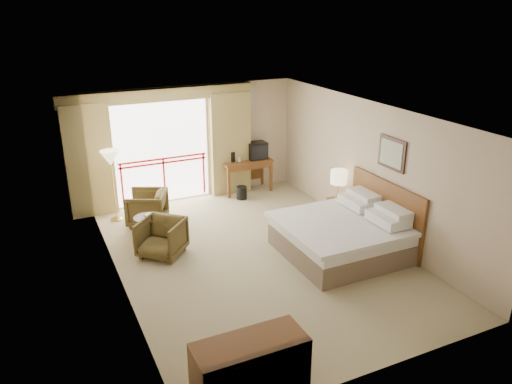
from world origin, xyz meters
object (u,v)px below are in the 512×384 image
desk (245,166)px  armchair_near (163,255)px  floor_lamp (110,161)px  side_table (148,226)px  bed (343,235)px  dresser (250,373)px  tv (257,151)px  nightstand (338,211)px  armchair_far (148,223)px  wastebasket (242,193)px  table_lamp (339,177)px

desk → armchair_near: (-2.83, -2.51, -0.64)m
armchair_near → floor_lamp: size_ratio=0.50×
desk → side_table: 3.54m
bed → dresser: bearing=-139.3°
desk → side_table: desk is taller
desk → armchair_near: 3.84m
side_table → tv: bearing=30.0°
bed → nightstand: size_ratio=3.98×
dresser → armchair_far: bearing=87.7°
side_table → desk: bearing=33.3°
wastebasket → side_table: 3.00m
table_lamp → wastebasket: 2.64m
bed → table_lamp: 1.59m
bed → armchair_far: (-3.00, 2.92, -0.38)m
desk → bed: bearing=-85.4°
side_table → dresser: size_ratio=0.43×
armchair_near → nightstand: bearing=40.7°
bed → nightstand: bed is taller
nightstand → armchair_near: size_ratio=0.68×
table_lamp → armchair_near: bearing=178.1°
side_table → dresser: bearing=-89.2°
table_lamp → desk: 2.84m
floor_lamp → side_table: bearing=-76.0°
armchair_far → side_table: 1.06m
tv → floor_lamp: bearing=-154.3°
bed → table_lamp: size_ratio=3.40×
desk → floor_lamp: (-3.31, -0.49, 0.72)m
armchair_near → wastebasket: bearing=81.8°
desk → wastebasket: desk is taller
bed → tv: (0.03, 3.84, 0.65)m
table_lamp → wastebasket: table_lamp is taller
desk → armchair_far: size_ratio=1.54×
armchair_near → floor_lamp: 2.48m
tv → nightstand: bearing=-56.2°
armchair_near → side_table: side_table is taller
tv → side_table: bearing=-131.0°
nightstand → table_lamp: (0.00, 0.05, 0.75)m
wastebasket → desk: bearing=57.8°
armchair_near → floor_lamp: (-0.48, 2.02, 1.35)m
table_lamp → desk: (-0.99, 2.64, -0.39)m
tv → desk: bearing=-172.6°
wastebasket → dresser: (-2.56, -6.10, 0.28)m
tv → wastebasket: 1.16m
wastebasket → armchair_far: 2.46m
bed → nightstand: bearing=59.3°
dresser → nightstand: bearing=44.6°
nightstand → armchair_far: size_ratio=0.66×
wastebasket → armchair_far: size_ratio=0.39×
nightstand → armchair_near: (-3.82, 0.17, -0.27)m
bed → table_lamp: table_lamp is taller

